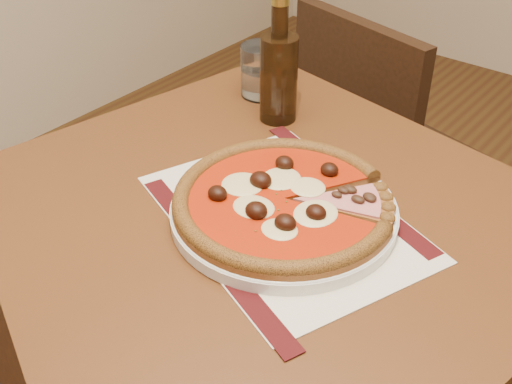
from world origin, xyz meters
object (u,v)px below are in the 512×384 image
pizza (284,200)px  bottle (279,74)px  chair_far (376,146)px  table (248,269)px  water_glass (262,71)px  plate (284,211)px

pizza → bottle: 0.30m
chair_far → pizza: 0.79m
table → bottle: bottle is taller
water_glass → bottle: 0.11m
pizza → water_glass: (-0.26, 0.28, 0.02)m
chair_far → water_glass: 0.53m
water_glass → table: bearing=-55.0°
plate → water_glass: 0.39m
table → bottle: bearing=118.4°
table → chair_far: size_ratio=1.16×
water_glass → chair_far: bearing=82.8°
water_glass → bottle: (0.08, -0.06, 0.04)m
chair_far → bottle: 0.59m
table → water_glass: size_ratio=9.66×
table → pizza: (0.04, 0.03, 0.13)m
table → chair_far: bearing=103.2°
plate → bottle: size_ratio=1.46×
pizza → bottle: bottle is taller
pizza → water_glass: water_glass is taller
plate → pizza: bearing=-141.6°
chair_far → pizza: bearing=121.2°
chair_far → pizza: pizza is taller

